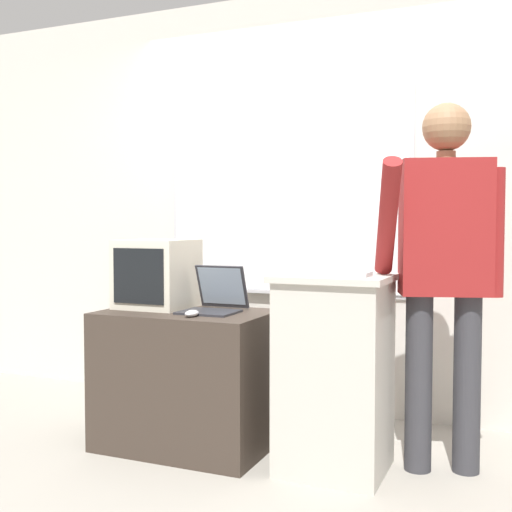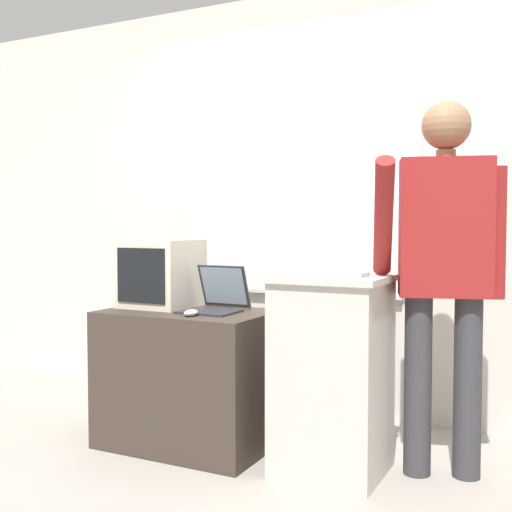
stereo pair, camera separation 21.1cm
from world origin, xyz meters
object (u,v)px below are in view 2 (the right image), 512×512
Objects in this scene: wireless_keyboard at (326,274)px; computer_mouse_by_laptop at (191,313)px; side_desk at (188,378)px; person_presenter at (444,259)px; laptop at (218,297)px; lectern_podium at (332,374)px; crt_monitor at (161,273)px.

computer_mouse_by_laptop is at bearing -172.27° from wireless_keyboard.
side_desk is 8.98× the size of computer_mouse_by_laptop.
wireless_keyboard is at bearing -170.22° from person_presenter.
person_presenter is 0.56m from wireless_keyboard.
wireless_keyboard is at bearing 7.73° from computer_mouse_by_laptop.
side_desk is 0.44m from computer_mouse_by_laptop.
lectern_podium is at bearing -6.55° from laptop.
side_desk is 1.02m from wireless_keyboard.
laptop is at bearing 173.45° from lectern_podium.
person_presenter is 17.83× the size of computer_mouse_by_laptop.
crt_monitor is (-0.38, 0.01, 0.12)m from laptop.
wireless_keyboard reaches higher than side_desk.
computer_mouse_by_laptop is at bearing -94.83° from laptop.
wireless_keyboard is at bearing -97.55° from lectern_podium.
side_desk is 2.35× the size of wireless_keyboard.
side_desk is at bearing 179.37° from lectern_podium.
person_presenter is 1.20m from laptop.
laptop reaches higher than lectern_podium.
laptop and wireless_keyboard have the same top height.
lectern_podium is 2.52× the size of wireless_keyboard.
wireless_keyboard is 3.82× the size of computer_mouse_by_laptop.
person_presenter reaches higher than crt_monitor.
wireless_keyboard is (0.82, -0.07, 0.60)m from side_desk.
person_presenter is at bearing 16.15° from computer_mouse_by_laptop.
laptop is 0.39m from crt_monitor.
laptop reaches higher than side_desk.
lectern_podium is 1.07× the size of side_desk.
laptop is 0.24m from computer_mouse_by_laptop.
crt_monitor is (-1.05, 0.15, -0.04)m from wireless_keyboard.
crt_monitor is (-1.55, -0.10, -0.11)m from person_presenter.
side_desk is at bearing -19.21° from crt_monitor.
person_presenter is at bearing 3.66° from crt_monitor.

